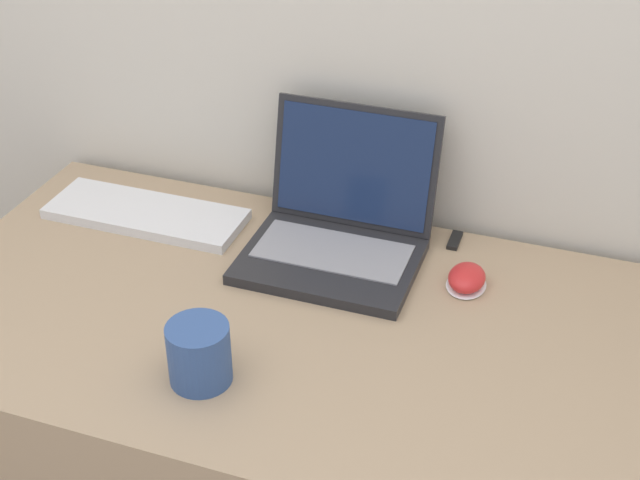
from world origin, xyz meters
TOP-DOWN VIEW (x-y plane):
  - desk at (0.00, 0.35)m, footprint 1.26×0.71m
  - laptop at (0.03, 0.57)m, footprint 0.31×0.29m
  - drink_cup at (-0.06, 0.16)m, footprint 0.10×0.10m
  - computer_mouse at (0.28, 0.53)m, footprint 0.07×0.09m
  - external_keyboard at (-0.36, 0.55)m, footprint 0.39×0.14m
  - usb_stick at (0.23, 0.67)m, footprint 0.02×0.06m

SIDE VIEW (x-z plane):
  - desk at x=0.00m, z-range 0.00..0.70m
  - usb_stick at x=0.23m, z-range 0.70..0.71m
  - external_keyboard at x=-0.36m, z-range 0.70..0.72m
  - computer_mouse at x=0.28m, z-range 0.70..0.74m
  - drink_cup at x=-0.06m, z-range 0.71..0.81m
  - laptop at x=0.03m, z-range 0.64..0.88m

